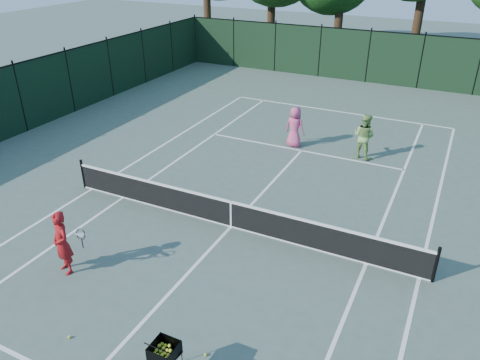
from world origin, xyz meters
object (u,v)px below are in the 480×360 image
at_px(player_green, 364,136).
at_px(loose_ball_midcourt, 69,337).
at_px(ball_hopper, 164,351).
at_px(loose_ball_near_cart, 206,355).
at_px(player_pink, 295,127).
at_px(coach, 62,243).

xyz_separation_m(player_green, loose_ball_midcourt, (-3.54, -12.40, -0.87)).
height_order(ball_hopper, loose_ball_near_cart, ball_hopper).
bearing_deg(ball_hopper, player_pink, 103.60).
bearing_deg(loose_ball_near_cart, player_green, 87.01).
bearing_deg(player_pink, ball_hopper, 107.72).
relative_size(ball_hopper, loose_ball_midcourt, 14.13).
xyz_separation_m(player_pink, player_green, (2.84, 0.12, 0.05)).
distance_m(loose_ball_near_cart, loose_ball_midcourt, 3.07).
bearing_deg(player_pink, loose_ball_midcourt, 95.84).
bearing_deg(player_green, loose_ball_near_cart, 104.70).
height_order(loose_ball_near_cart, loose_ball_midcourt, same).
xyz_separation_m(player_pink, ball_hopper, (1.86, -12.24, -0.05)).
bearing_deg(coach, loose_ball_midcourt, -23.97).
relative_size(player_pink, player_green, 0.94).
bearing_deg(coach, player_pink, 97.76).
relative_size(ball_hopper, loose_ball_near_cart, 14.13).
height_order(player_green, loose_ball_near_cart, player_green).
bearing_deg(player_pink, player_green, -168.52).
relative_size(coach, loose_ball_midcourt, 26.13).
distance_m(player_green, loose_ball_near_cart, 11.55).
bearing_deg(loose_ball_near_cart, coach, 169.69).
relative_size(coach, player_pink, 1.04).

